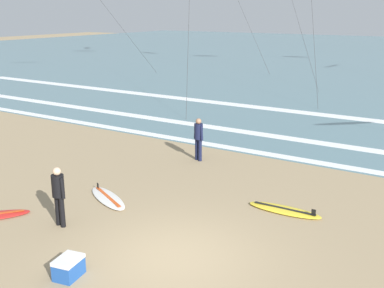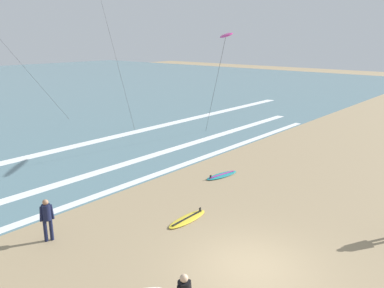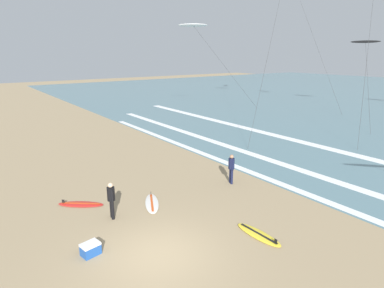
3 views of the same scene
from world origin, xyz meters
name	(u,v)px [view 3 (image 3 of 3)]	position (x,y,z in m)	size (l,w,h in m)	color
ground_plane	(158,255)	(0.00, 0.00, 0.00)	(160.00, 160.00, 0.00)	#9E8763
wave_foam_shoreline	(297,190)	(-0.60, 8.51, 0.01)	(43.00, 0.50, 0.01)	white
wave_foam_mid_break	(313,174)	(-1.50, 11.17, 0.01)	(48.51, 0.68, 0.01)	white
surfer_right_near	(111,197)	(-3.43, -0.21, 0.96)	(0.52, 0.32, 1.60)	black
surfer_foreground_main	(231,166)	(-3.32, 6.45, 0.96)	(0.51, 0.32, 1.60)	#141938
surfboard_left_pile	(81,204)	(-5.44, -0.91, 0.05)	(1.80, 2.00, 0.25)	red
surfboard_foreground_flat	(258,234)	(1.16, 3.74, 0.05)	(2.11, 0.64, 0.25)	yellow
surfboard_right_spare	(152,203)	(-3.60, 1.77, 0.05)	(2.15, 1.47, 0.25)	silver
kite_white_high_right	(193,26)	(-21.38, 17.23, 9.61)	(2.88, 10.54, 9.89)	white
kite_black_mid_center	(365,42)	(-11.47, 34.86, 8.01)	(8.89, 12.25, 8.29)	black
cooler_box	(91,249)	(-1.42, -1.85, 0.22)	(0.55, 0.68, 0.44)	#1E4C9E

